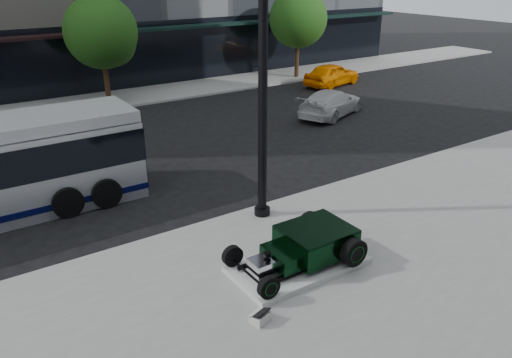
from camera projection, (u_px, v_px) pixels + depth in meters
ground at (206, 192)px, 17.00m from camera, size 120.00×120.00×0.00m
sidewalk_far at (86, 103)px, 27.69m from camera, size 70.00×4.00×0.12m
street_trees at (104, 35)px, 26.10m from camera, size 29.80×3.80×5.70m
display_plinth at (298, 264)px, 12.55m from camera, size 3.40×1.80×0.15m
hot_rod at (309, 243)px, 12.52m from camera, size 3.22×2.00×0.81m
info_plaque at (260, 317)px, 10.60m from camera, size 0.47×0.40×0.31m
lamppost at (263, 83)px, 13.65m from camera, size 0.48×0.48×8.76m
white_sedan at (331, 103)px, 25.43m from camera, size 4.93×3.40×1.33m
yellow_taxi at (332, 74)px, 31.74m from camera, size 4.49×2.58×1.44m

